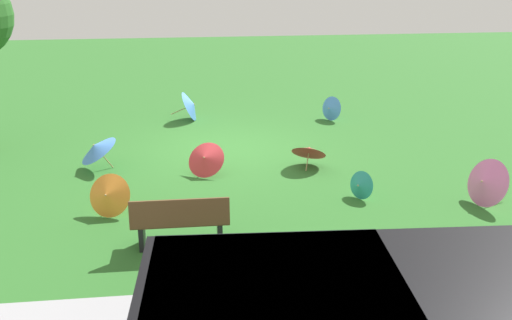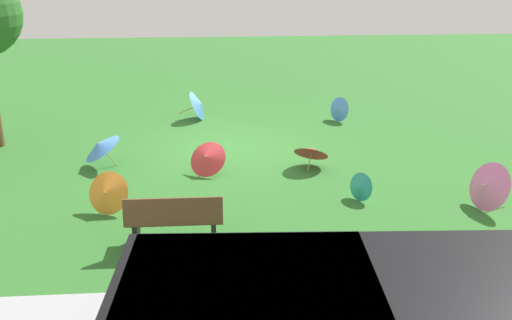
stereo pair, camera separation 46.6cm
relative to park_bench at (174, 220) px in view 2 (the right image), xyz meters
The scene contains 10 objects.
ground 5.02m from the park_bench, 101.78° to the right, with size 40.00×40.00×0.00m, color #2D6B28.
park_bench is the anchor object (origin of this frame).
parasol_red_0 4.47m from the park_bench, 129.66° to the right, with size 0.99×0.96×0.68m.
parasol_orange_0 1.91m from the park_bench, 45.60° to the right, with size 0.94×0.87×0.81m.
parasol_red_1 3.25m from the park_bench, 98.99° to the right, with size 1.03×0.96×0.74m.
parasol_blue_0 8.30m from the park_bench, 120.74° to the right, with size 0.68×0.72×0.71m.
parasol_pink_0 5.85m from the park_bench, behind, with size 1.00×1.05×0.95m.
parasol_blue_1 7.63m from the park_bench, 92.02° to the right, with size 0.93×0.95×0.88m.
parasol_blue_2 4.25m from the park_bench, 63.82° to the right, with size 1.08×1.11×0.83m.
parasol_teal_0 3.82m from the park_bench, 155.84° to the right, with size 0.56×0.59×0.57m.
Camera 2 is at (0.31, 13.43, 4.60)m, focal length 40.11 mm.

